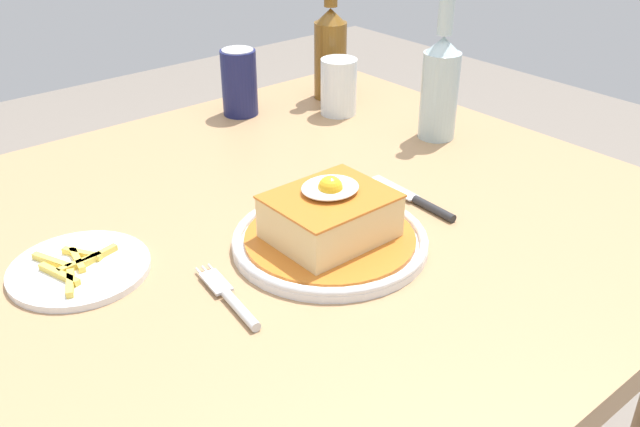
# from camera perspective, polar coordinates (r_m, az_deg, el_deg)

# --- Properties ---
(dining_table) EXTENTS (1.23, 0.95, 0.75)m
(dining_table) POSITION_cam_1_polar(r_m,az_deg,el_deg) (0.99, -6.38, -7.22)
(dining_table) COLOR #A87F56
(dining_table) RESTS_ON ground_plane
(main_plate) EXTENTS (0.25, 0.25, 0.02)m
(main_plate) POSITION_cam_1_polar(r_m,az_deg,el_deg) (0.89, 0.83, -2.21)
(main_plate) COLOR white
(main_plate) RESTS_ON dining_table
(sandwich_meal) EXTENTS (0.22, 0.22, 0.09)m
(sandwich_meal) POSITION_cam_1_polar(r_m,az_deg,el_deg) (0.88, 0.84, -0.42)
(sandwich_meal) COLOR #C66B23
(sandwich_meal) RESTS_ON main_plate
(fork) EXTENTS (0.03, 0.14, 0.01)m
(fork) POSITION_cam_1_polar(r_m,az_deg,el_deg) (0.80, -7.22, -7.11)
(fork) COLOR silver
(fork) RESTS_ON dining_table
(knife) EXTENTS (0.02, 0.17, 0.01)m
(knife) POSITION_cam_1_polar(r_m,az_deg,el_deg) (1.00, 8.38, 0.90)
(knife) COLOR #262628
(knife) RESTS_ON dining_table
(soda_can) EXTENTS (0.07, 0.07, 0.12)m
(soda_can) POSITION_cam_1_polar(r_m,az_deg,el_deg) (1.32, -6.66, 10.67)
(soda_can) COLOR #191E51
(soda_can) RESTS_ON dining_table
(beer_bottle_clear) EXTENTS (0.06, 0.06, 0.27)m
(beer_bottle_clear) POSITION_cam_1_polar(r_m,az_deg,el_deg) (1.21, 9.87, 10.61)
(beer_bottle_clear) COLOR #ADC6CC
(beer_bottle_clear) RESTS_ON dining_table
(beer_bottle_amber) EXTENTS (0.06, 0.06, 0.27)m
(beer_bottle_amber) POSITION_cam_1_polar(r_m,az_deg,el_deg) (1.39, 0.86, 13.43)
(beer_bottle_amber) COLOR brown
(beer_bottle_amber) RESTS_ON dining_table
(drinking_glass) EXTENTS (0.07, 0.07, 0.10)m
(drinking_glass) POSITION_cam_1_polar(r_m,az_deg,el_deg) (1.32, 1.54, 10.09)
(drinking_glass) COLOR silver
(drinking_glass) RESTS_ON dining_table
(side_plate_fries) EXTENTS (0.17, 0.17, 0.02)m
(side_plate_fries) POSITION_cam_1_polar(r_m,az_deg,el_deg) (0.89, -19.22, -4.29)
(side_plate_fries) COLOR white
(side_plate_fries) RESTS_ON dining_table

